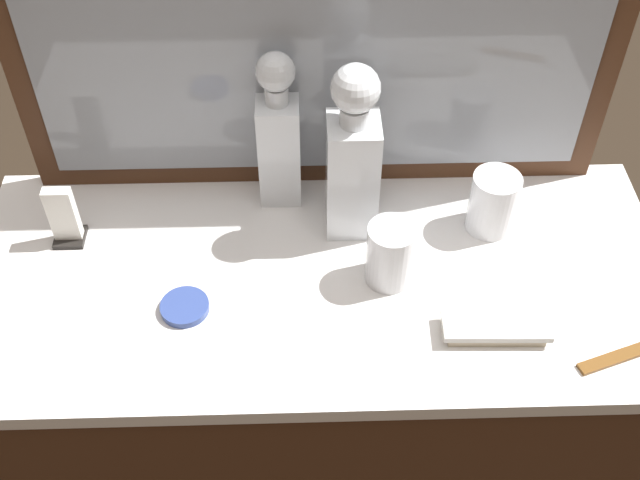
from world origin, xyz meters
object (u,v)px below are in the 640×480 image
object	(u,v)px
crystal_decanter_right	(352,167)
crystal_tumbler_rear	(390,256)
tortoiseshell_comb	(620,356)
crystal_decanter_far_right	(279,143)
porcelain_dish	(185,307)
napkin_holder	(64,219)
silver_brush_left	(495,328)
crystal_tumbler_far_left	(492,204)

from	to	relation	value
crystal_decanter_right	crystal_tumbler_rear	size ratio (longest dim) A/B	2.91
crystal_decanter_right	tortoiseshell_comb	distance (m)	0.49
crystal_tumbler_rear	tortoiseshell_comb	xyz separation A→B (m)	(0.32, -0.17, -0.05)
crystal_decanter_right	tortoiseshell_comb	bearing A→B (deg)	-37.28
crystal_decanter_far_right	porcelain_dish	size ratio (longest dim) A/B	3.81
crystal_tumbler_rear	napkin_holder	world-z (taller)	napkin_holder
crystal_tumbler_rear	porcelain_dish	size ratio (longest dim) A/B	1.43
silver_brush_left	napkin_holder	bearing A→B (deg)	162.27
crystal_tumbler_rear	porcelain_dish	world-z (taller)	crystal_tumbler_rear
crystal_decanter_far_right	crystal_tumbler_far_left	distance (m)	0.37
crystal_tumbler_rear	napkin_holder	distance (m)	0.53
crystal_decanter_right	silver_brush_left	distance (m)	0.33
silver_brush_left	tortoiseshell_comb	xyz separation A→B (m)	(0.18, -0.05, -0.01)
crystal_decanter_far_right	napkin_holder	world-z (taller)	crystal_decanter_far_right
crystal_tumbler_far_left	tortoiseshell_comb	world-z (taller)	crystal_tumbler_far_left
crystal_decanter_right	napkin_holder	world-z (taller)	crystal_decanter_right
crystal_tumbler_far_left	tortoiseshell_comb	xyz separation A→B (m)	(0.14, -0.28, -0.05)
crystal_tumbler_far_left	crystal_tumbler_rear	xyz separation A→B (m)	(-0.18, -0.11, 0.00)
crystal_decanter_far_right	crystal_tumbler_rear	size ratio (longest dim) A/B	2.66
crystal_tumbler_far_left	porcelain_dish	world-z (taller)	crystal_tumbler_far_left
crystal_decanter_right	silver_brush_left	xyz separation A→B (m)	(0.20, -0.24, -0.11)
crystal_decanter_right	tortoiseshell_comb	world-z (taller)	crystal_decanter_right
crystal_tumbler_far_left	tortoiseshell_comb	bearing A→B (deg)	-62.36
crystal_decanter_right	porcelain_dish	world-z (taller)	crystal_decanter_right
crystal_tumbler_rear	tortoiseshell_comb	size ratio (longest dim) A/B	0.80
crystal_tumbler_far_left	crystal_tumbler_rear	distance (m)	0.21
silver_brush_left	crystal_tumbler_rear	bearing A→B (deg)	142.05
crystal_decanter_far_right	porcelain_dish	bearing A→B (deg)	-119.68
crystal_tumbler_far_left	silver_brush_left	distance (m)	0.23
tortoiseshell_comb	napkin_holder	bearing A→B (deg)	162.68
crystal_decanter_right	napkin_holder	xyz separation A→B (m)	(-0.47, -0.02, -0.08)
crystal_tumbler_rear	silver_brush_left	xyz separation A→B (m)	(0.15, -0.12, -0.04)
crystal_decanter_right	crystal_tumbler_far_left	xyz separation A→B (m)	(0.23, -0.01, -0.08)
silver_brush_left	napkin_holder	size ratio (longest dim) A/B	1.48
napkin_holder	crystal_tumbler_rear	bearing A→B (deg)	-10.70
crystal_decanter_far_right	napkin_holder	size ratio (longest dim) A/B	2.62
crystal_decanter_far_right	silver_brush_left	size ratio (longest dim) A/B	1.77
crystal_decanter_right	napkin_holder	bearing A→B (deg)	-177.12
crystal_decanter_far_right	crystal_tumbler_far_left	size ratio (longest dim) A/B	2.66
porcelain_dish	crystal_decanter_far_right	bearing A→B (deg)	60.32
porcelain_dish	napkin_holder	size ratio (longest dim) A/B	0.69
crystal_decanter_far_right	crystal_tumbler_rear	xyz separation A→B (m)	(0.17, -0.20, -0.07)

